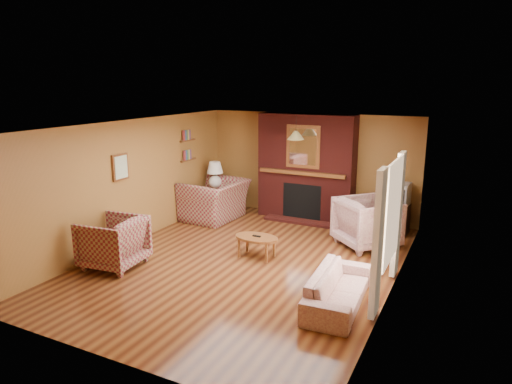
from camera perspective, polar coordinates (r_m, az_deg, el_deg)
The scene contains 20 objects.
floor at distance 8.14m, azimuth -1.30°, elevation -8.75°, with size 6.50×6.50×0.00m, color #431D0E.
ceiling at distance 7.55m, azimuth -1.40°, elevation 8.33°, with size 6.50×6.50×0.00m, color white.
wall_back at distance 10.68m, azimuth 6.78°, elevation 3.32°, with size 6.50×6.50×0.00m, color #945D2D.
wall_front at distance 5.24m, azimuth -18.24°, elevation -8.37°, with size 6.50×6.50×0.00m, color #945D2D.
wall_left at distance 9.16m, azimuth -15.34°, elevation 1.19°, with size 6.50×6.50×0.00m, color #945D2D.
wall_right at distance 7.00m, azimuth 17.13°, elevation -2.74°, with size 6.50×6.50×0.00m, color #945D2D.
fireplace at distance 10.44m, azimuth 6.29°, elevation 2.99°, with size 2.20×0.82×2.40m.
window_right at distance 6.83m, azimuth 16.41°, elevation -3.72°, with size 0.10×1.85×2.00m.
bookshelf at distance 10.52m, azimuth -8.40°, elevation 5.68°, with size 0.09×0.55×0.71m.
botanical_print at distance 8.85m, azimuth -16.60°, elevation 3.00°, with size 0.05×0.40×0.50m.
pendant_light at distance 9.68m, azimuth 5.01°, elevation 7.09°, with size 0.36×0.36×0.48m.
plaid_loveseat at distance 10.52m, azimuth -5.20°, elevation -1.00°, with size 1.38×1.21×0.90m, color maroon.
plaid_armchair at distance 8.19m, azimuth -17.42°, elevation -6.00°, with size 0.93×0.95×0.87m, color maroon.
floral_sofa at distance 6.71m, azimuth 10.23°, elevation -11.75°, with size 1.69×0.66×0.49m, color #C4B398.
floral_armchair at distance 8.99m, azimuth 13.76°, elevation -3.73°, with size 1.01×1.04×0.95m, color #C4B398.
coffee_table at distance 8.25m, azimuth 0.07°, elevation -5.93°, with size 0.82×0.51×0.41m.
side_table at distance 11.05m, azimuth -5.08°, elevation -1.04°, with size 0.46×0.46×0.61m, color brown.
table_lamp at distance 10.90m, azimuth -5.15°, elevation 2.33°, with size 0.39×0.39×0.64m.
tv_stand at distance 9.97m, azimuth 16.92°, elevation -3.24°, with size 0.56×0.51×0.61m, color black.
crt_tv at distance 9.83m, azimuth 17.13°, elevation -0.25°, with size 0.54×0.53×0.47m.
Camera 1 is at (3.50, -6.66, 3.11)m, focal length 32.00 mm.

